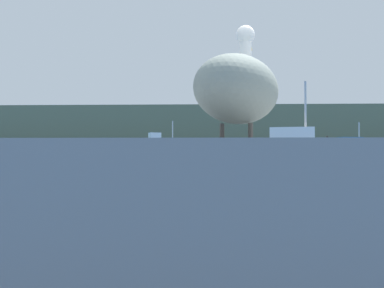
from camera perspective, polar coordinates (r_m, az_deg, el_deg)
The scene contains 8 objects.
ground_plane at distance 3.27m, azimuth 15.86°, elevation -15.99°, with size 260.00×260.00×0.00m, color #194C93.
hillside_backdrop at distance 74.87m, azimuth 2.67°, elevation 1.72°, with size 140.00×12.73×8.98m, color #5B664C.
pier_dock at distance 2.61m, azimuth 6.55°, elevation -9.85°, with size 3.23×2.56×0.89m, color gray.
pelican at distance 2.63m, azimuth 6.55°, elevation 7.72°, with size 0.75×1.35×0.89m.
fishing_boat_green at distance 43.94m, azimuth -4.64°, elevation -0.95°, with size 4.80×3.25×4.26m.
fishing_boat_yellow at distance 42.87m, azimuth 20.77°, elevation -1.04°, with size 7.04×3.32×3.81m.
fishing_boat_white at distance 22.86m, azimuth 11.96°, elevation -1.22°, with size 6.60×3.42×4.74m.
mooring_buoy at distance 13.62m, azimuth 1.10°, elevation -3.26°, with size 0.65×0.65×0.65m, color red.
Camera 1 is at (-0.75, -3.07, 0.84)m, focal length 37.26 mm.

